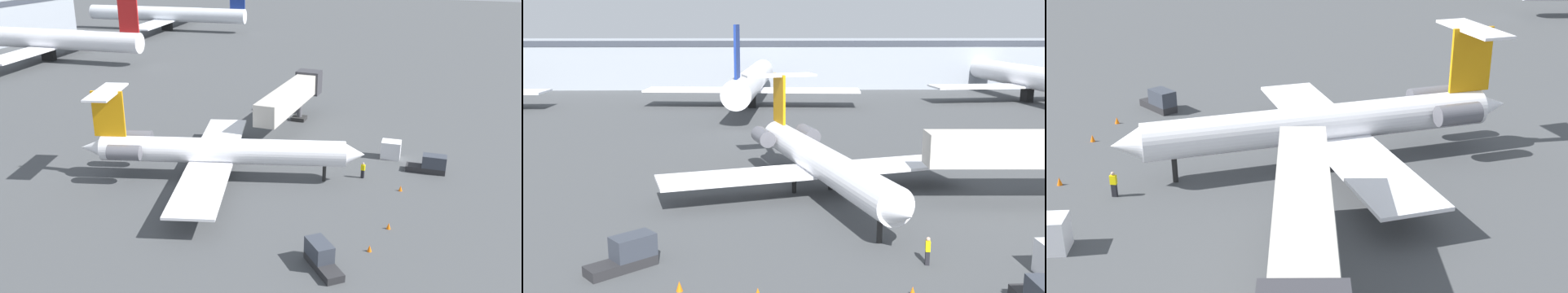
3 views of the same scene
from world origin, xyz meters
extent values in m
cube|color=#424447|center=(0.00, 0.00, -0.05)|extent=(400.00, 400.00, 0.10)
cylinder|color=white|center=(3.57, -1.54, 2.99)|extent=(9.34, 24.36, 2.56)
cone|color=white|center=(7.23, -14.14, 2.99)|extent=(2.95, 2.79, 2.43)
cone|color=white|center=(-0.12, 11.14, 2.99)|extent=(2.82, 3.10, 2.18)
cube|color=white|center=(9.78, 1.30, 2.00)|extent=(12.73, 7.57, 0.24)
cube|color=white|center=(-3.20, -2.47, 2.00)|extent=(12.73, 7.57, 0.24)
cylinder|color=#595960|center=(3.06, 8.01, 3.39)|extent=(2.33, 3.49, 1.50)
cylinder|color=#595960|center=(-1.12, 6.79, 3.39)|extent=(2.33, 3.49, 1.50)
cube|color=orange|center=(0.41, 9.32, 6.61)|extent=(1.12, 3.14, 4.69)
cube|color=white|center=(0.41, 9.32, 8.86)|extent=(7.20, 4.20, 0.20)
cylinder|color=black|center=(6.45, -11.45, 0.85)|extent=(0.36, 0.36, 1.70)
cylinder|color=black|center=(4.55, 0.82, 0.85)|extent=(0.36, 0.36, 1.70)
cylinder|color=black|center=(1.48, -0.07, 0.85)|extent=(0.36, 0.36, 1.70)
cube|color=#B7B2A8|center=(20.31, -3.29, 4.32)|extent=(17.78, 2.99, 2.60)
cube|color=#333338|center=(28.78, -3.47, 4.32)|extent=(2.47, 3.25, 3.20)
cylinder|color=#4C4C51|center=(24.75, -3.39, 1.51)|extent=(0.70, 0.70, 3.02)
cube|color=#262626|center=(24.75, -3.39, 0.25)|extent=(1.80, 1.80, 0.50)
cube|color=black|center=(8.60, -14.95, 0.42)|extent=(0.29, 0.35, 0.85)
cube|color=yellow|center=(8.60, -14.95, 1.15)|extent=(0.32, 0.44, 0.60)
sphere|color=tan|center=(8.60, -14.95, 1.57)|extent=(0.24, 0.24, 0.24)
cube|color=#262628|center=(12.52, -20.85, 0.30)|extent=(1.52, 4.04, 0.60)
cube|color=#333842|center=(12.55, -21.65, 1.25)|extent=(1.47, 2.44, 1.30)
cube|color=#262628|center=(-8.98, -15.31, 0.30)|extent=(3.94, 3.68, 0.60)
cube|color=#333842|center=(-8.38, -14.79, 1.25)|extent=(2.73, 2.63, 1.30)
cube|color=silver|center=(15.21, -16.86, 0.98)|extent=(1.77, 2.16, 1.95)
cone|color=orange|center=(-5.28, -18.06, 0.28)|extent=(0.36, 0.36, 0.55)
cone|color=orange|center=(6.79, -18.98, 0.28)|extent=(0.36, 0.36, 0.55)
cone|color=orange|center=(-1.16, -18.95, 0.28)|extent=(0.36, 0.36, 0.55)
cylinder|color=white|center=(44.70, 55.34, 4.39)|extent=(8.06, 41.08, 3.98)
cube|color=red|center=(46.55, 36.99, 9.88)|extent=(0.70, 4.01, 7.00)
cube|color=white|center=(44.70, 55.34, 2.80)|extent=(34.77, 9.42, 0.30)
cube|color=black|center=(44.70, 55.34, 1.20)|extent=(1.20, 2.80, 2.40)
cylinder|color=silver|center=(88.01, 52.75, 4.31)|extent=(8.88, 43.96, 3.82)
cube|color=silver|center=(88.01, 52.75, 2.80)|extent=(37.25, 10.24, 0.30)
cube|color=black|center=(88.01, 52.75, 1.20)|extent=(1.20, 2.80, 2.40)
camera|label=1|loc=(-42.70, -22.90, 22.77)|focal=37.42mm
camera|label=2|loc=(-0.49, -46.88, 13.87)|focal=40.69mm
camera|label=3|loc=(47.14, -3.90, 18.49)|focal=46.05mm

